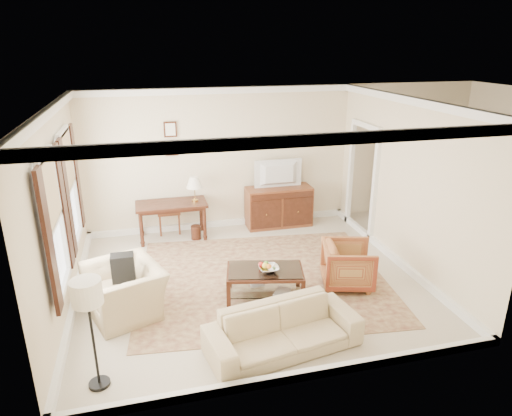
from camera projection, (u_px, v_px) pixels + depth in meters
name	position (u px, v px, depth m)	size (l,w,h in m)	color
room_shell	(248.00, 132.00, 6.72)	(5.51, 5.01, 2.91)	beige
annex_bedroom	(444.00, 214.00, 9.53)	(3.00, 2.70, 2.90)	beige
window_front	(54.00, 224.00, 5.77)	(0.12, 1.56, 1.80)	#CCB284
window_rear	(70.00, 187.00, 7.23)	(0.12, 1.56, 1.80)	#CCB284
doorway	(362.00, 181.00, 9.19)	(0.10, 1.12, 2.25)	white
rug	(263.00, 279.00, 7.59)	(4.01, 3.44, 0.01)	#57201D
writing_desk	(172.00, 208.00, 8.97)	(1.37, 0.69, 0.75)	#431F13
desk_chair	(168.00, 208.00, 9.32)	(0.45, 0.45, 1.05)	brown
desk_lamp	(195.00, 189.00, 8.95)	(0.32, 0.32, 0.50)	silver
framed_prints	(171.00, 139.00, 8.92)	(0.25, 0.04, 0.68)	#431F13
sideboard	(279.00, 206.00, 9.70)	(1.38, 0.53, 0.85)	brown
tv	(280.00, 165.00, 9.37)	(0.96, 0.55, 0.13)	black
coffee_table	(265.00, 276.00, 6.92)	(1.27, 0.91, 0.49)	#431F13
fruit_bowl	(269.00, 268.00, 6.80)	(0.42, 0.42, 0.10)	silver
book_a	(250.00, 283.00, 7.09)	(0.28, 0.04, 0.38)	brown
book_b	(276.00, 290.00, 6.88)	(0.28, 0.03, 0.38)	brown
striped_armchair	(348.00, 263.00, 7.27)	(0.77, 0.72, 0.80)	maroon
club_armchair	(124.00, 282.00, 6.51)	(1.11, 0.72, 0.97)	tan
backpack	(123.00, 266.00, 6.46)	(0.32, 0.22, 0.40)	black
sofa	(283.00, 323.00, 5.74)	(1.96, 0.57, 0.77)	tan
floor_lamp	(88.00, 300.00, 4.87)	(0.33, 0.33, 1.36)	black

